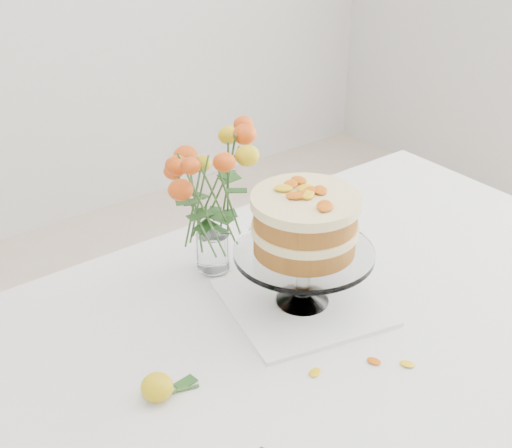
# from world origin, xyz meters

# --- Properties ---
(table) EXTENTS (1.43, 0.93, 0.76)m
(table) POSITION_xyz_m (0.00, 0.00, 0.67)
(table) COLOR tan
(table) RESTS_ON ground
(napkin) EXTENTS (0.34, 0.34, 0.01)m
(napkin) POSITION_xyz_m (-0.01, 0.06, 0.76)
(napkin) COLOR white
(napkin) RESTS_ON table
(cake_stand) EXTENTS (0.26, 0.26, 0.24)m
(cake_stand) POSITION_xyz_m (-0.01, 0.06, 0.92)
(cake_stand) COLOR silver
(cake_stand) RESTS_ON napkin
(rose_vase) EXTENTS (0.24, 0.24, 0.34)m
(rose_vase) POSITION_xyz_m (-0.07, 0.27, 0.96)
(rose_vase) COLOR silver
(rose_vase) RESTS_ON table
(loose_rose_near) EXTENTS (0.09, 0.05, 0.05)m
(loose_rose_near) POSITION_xyz_m (-0.36, 0.01, 0.78)
(loose_rose_near) COLOR gold
(loose_rose_near) RESTS_ON table
(stray_petal_a) EXTENTS (0.03, 0.02, 0.00)m
(stray_petal_a) POSITION_xyz_m (-0.12, -0.10, 0.76)
(stray_petal_a) COLOR yellow
(stray_petal_a) RESTS_ON table
(stray_petal_b) EXTENTS (0.03, 0.02, 0.00)m
(stray_petal_b) POSITION_xyz_m (-0.02, -0.14, 0.76)
(stray_petal_b) COLOR yellow
(stray_petal_b) RESTS_ON table
(stray_petal_c) EXTENTS (0.03, 0.02, 0.00)m
(stray_petal_c) POSITION_xyz_m (0.02, -0.18, 0.76)
(stray_petal_c) COLOR yellow
(stray_petal_c) RESTS_ON table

